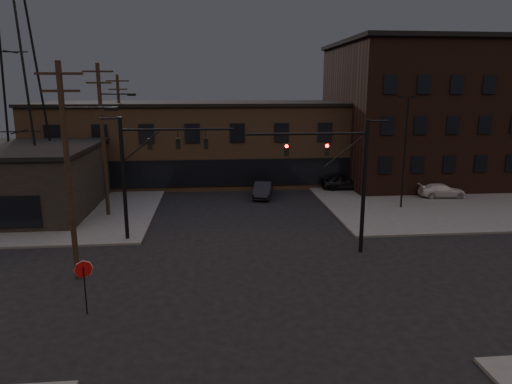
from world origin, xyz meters
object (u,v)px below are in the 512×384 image
traffic_signal_far (143,164)px  traffic_signal_near (346,172)px  car_crossing (263,190)px  stop_sign (84,275)px  parked_car_lot_b (442,191)px  parked_car_lot_a (343,182)px

traffic_signal_far → traffic_signal_near: bearing=-16.2°
traffic_signal_near → car_crossing: 15.58m
traffic_signal_far → car_crossing: size_ratio=1.84×
traffic_signal_near → stop_sign: bearing=-154.1°
traffic_signal_near → parked_car_lot_b: bearing=44.7°
traffic_signal_near → traffic_signal_far: 12.57m
traffic_signal_near → traffic_signal_far: (-12.07, 3.50, 0.08)m
traffic_signal_near → car_crossing: bearing=102.4°
traffic_signal_near → traffic_signal_far: size_ratio=1.00×
traffic_signal_near → parked_car_lot_a: (4.79, 16.65, -4.08)m
traffic_signal_far → stop_sign: (-1.28, -9.99, -3.17)m
traffic_signal_far → parked_car_lot_a: size_ratio=1.95×
traffic_signal_near → stop_sign: traffic_signal_near is taller
parked_car_lot_a → car_crossing: parked_car_lot_a is taller
car_crossing → traffic_signal_far: bearing=-117.1°
parked_car_lot_a → parked_car_lot_b: size_ratio=1.00×
traffic_signal_far → stop_sign: bearing=-97.3°
traffic_signal_far → stop_sign: traffic_signal_far is taller
traffic_signal_far → parked_car_lot_b: (24.80, 9.09, -4.27)m
traffic_signal_far → car_crossing: (8.86, 11.15, -4.30)m
stop_sign → parked_car_lot_b: 32.33m
stop_sign → parked_car_lot_a: bearing=51.9°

